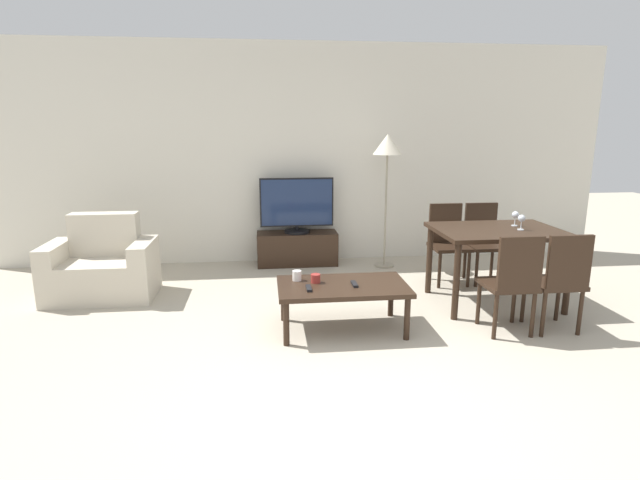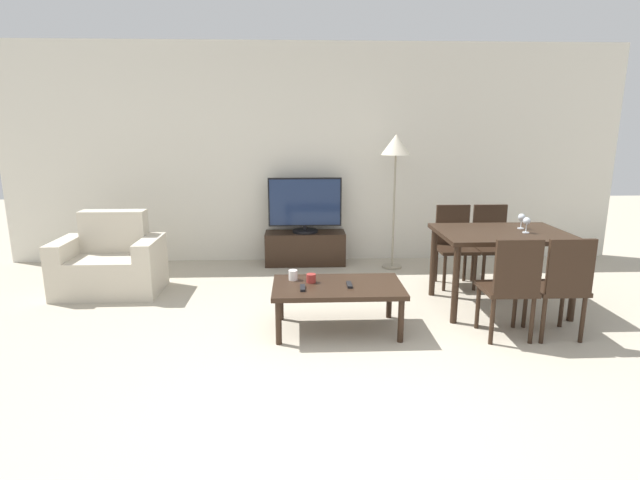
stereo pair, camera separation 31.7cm
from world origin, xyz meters
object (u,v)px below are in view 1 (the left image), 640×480
tv (297,206)px  dining_chair_near_right (560,278)px  dining_chair_near (512,280)px  cup_colored_far (316,278)px  floor_lamp (387,152)px  dining_chair_far (483,239)px  armchair (102,268)px  remote_primary (309,288)px  cup_white_near (297,276)px  dining_table (497,238)px  tv_stand (297,248)px  coffee_table (343,289)px  remote_secondary (354,284)px  wine_glass_center (515,216)px  wine_glass_left (522,219)px  dining_chair_far_left (448,239)px

tv → dining_chair_near_right: tv is taller
dining_chair_near → cup_colored_far: 1.63m
floor_lamp → cup_colored_far: bearing=-120.0°
dining_chair_far → cup_colored_far: bearing=-150.2°
dining_chair_near_right → floor_lamp: (-0.96, 2.14, 0.93)m
armchair → cup_colored_far: armchair is taller
remote_primary → cup_white_near: bearing=107.7°
tv → dining_chair_near_right: bearing=-49.1°
dining_table → armchair: bearing=170.8°
armchair → remote_primary: armchair is taller
tv_stand → armchair: bearing=-154.4°
remote_primary → floor_lamp: bearing=60.6°
dining_chair_near → dining_table: bearing=74.3°
coffee_table → cup_colored_far: (-0.22, 0.07, 0.08)m
coffee_table → cup_white_near: (-0.38, 0.15, 0.09)m
floor_lamp → remote_secondary: (-0.73, -1.92, -0.99)m
tv_stand → coffee_table: 2.12m
floor_lamp → cup_colored_far: floor_lamp is taller
dining_chair_far → tv_stand: bearing=156.7°
cup_colored_far → coffee_table: bearing=-18.5°
cup_white_near → dining_chair_far: bearing=26.4°
remote_secondary → cup_white_near: (-0.47, 0.18, 0.03)m
remote_primary → wine_glass_center: 2.26m
tv → remote_primary: bearing=-91.4°
wine_glass_left → armchair: bearing=170.2°
tv_stand → remote_primary: size_ratio=6.63×
floor_lamp → cup_white_near: floor_lamp is taller
tv_stand → cup_colored_far: 2.04m
floor_lamp → cup_white_near: bearing=-124.7°
armchair → dining_chair_near_right: dining_chair_near_right is taller
tv_stand → remote_secondary: (0.34, -2.13, 0.21)m
dining_chair_near → dining_chair_far: size_ratio=1.00×
dining_chair_far_left → remote_secondary: 1.79m
wine_glass_left → remote_primary: bearing=-166.0°
cup_colored_far → dining_chair_near_right: bearing=-9.2°
tv_stand → remote_primary: 2.21m
dining_chair_far_left → cup_colored_far: 1.97m
cup_colored_far → wine_glass_center: bearing=14.6°
wine_glass_center → remote_primary: bearing=-161.5°
tv → dining_chair_near: 2.86m
dining_chair_near → dining_chair_far_left: (0.00, 1.48, 0.00)m
tv → wine_glass_center: size_ratio=6.18×
dining_table → remote_secondary: bearing=-160.7°
dining_table → cup_white_near: (-1.95, -0.33, -0.20)m
tv_stand → coffee_table: tv_stand is taller
floor_lamp → tv: bearing=168.9°
remote_primary → dining_chair_near_right: bearing=-4.2°
dining_chair_far_left → tv_stand: bearing=151.6°
dining_chair_far → remote_primary: bearing=-147.5°
dining_chair_far_left → floor_lamp: floor_lamp is taller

